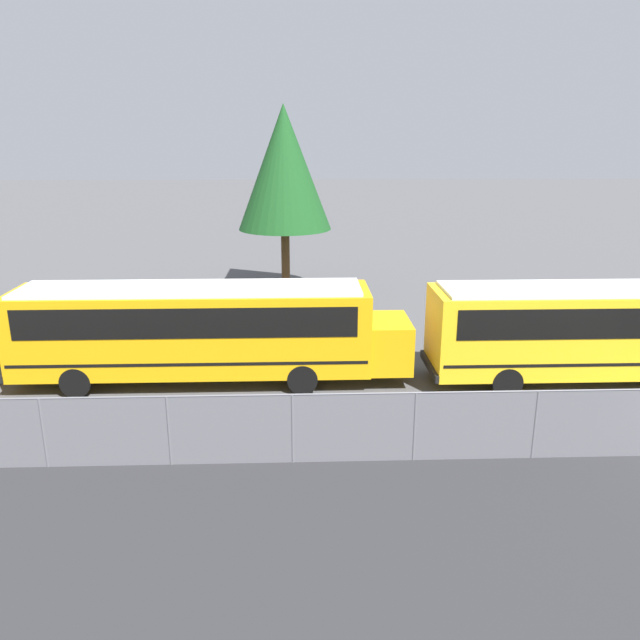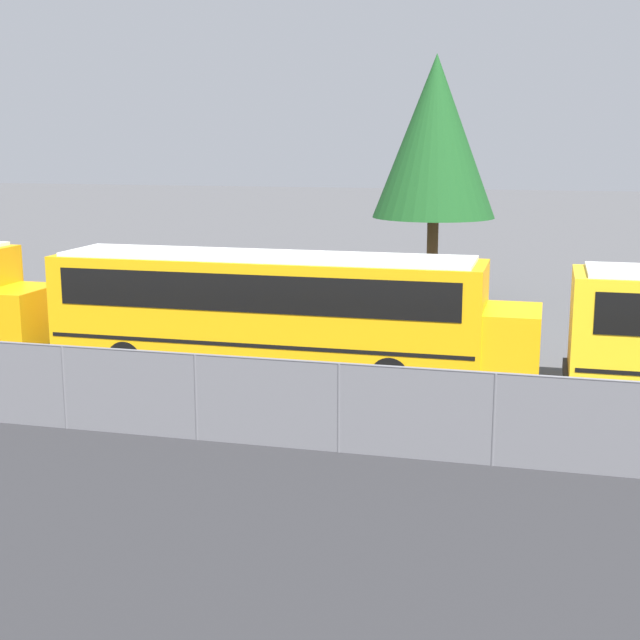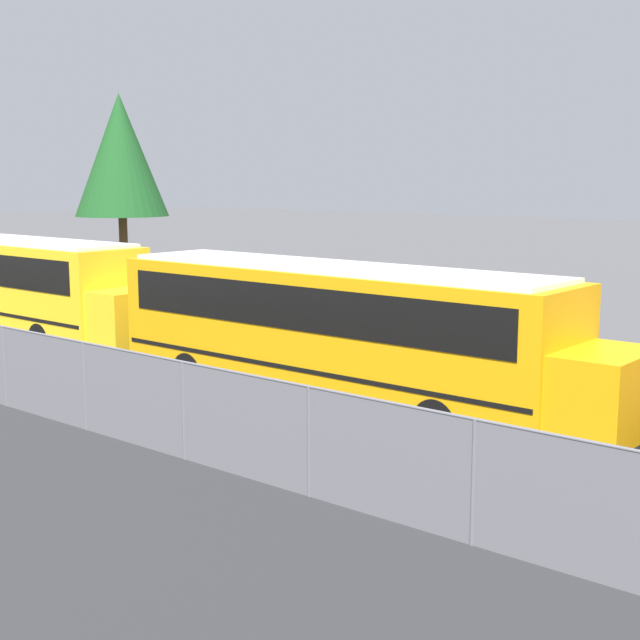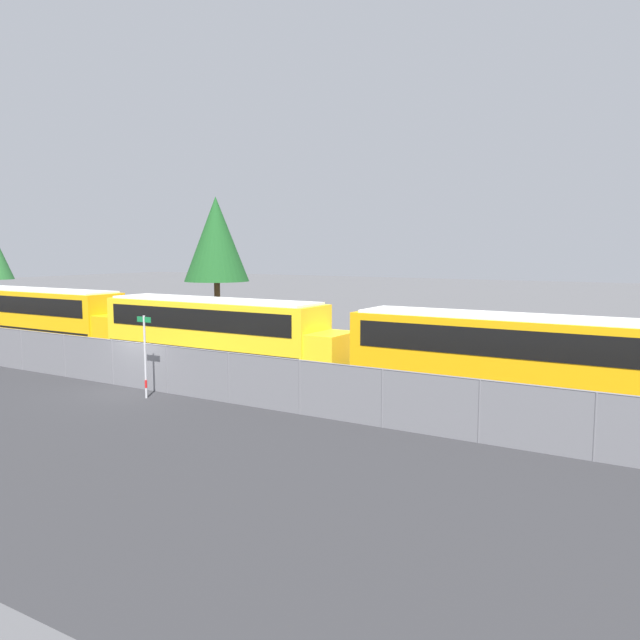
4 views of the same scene
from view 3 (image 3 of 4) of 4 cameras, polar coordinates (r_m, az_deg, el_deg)
school_bus_3 at (r=30.72m, az=-19.08°, el=2.48°), size 13.03×2.54×3.27m
school_bus_4 at (r=20.08m, az=1.39°, el=-0.29°), size 13.03×2.54×3.27m
tree_3 at (r=47.05m, az=-12.65°, el=10.24°), size 4.74×4.74×9.43m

